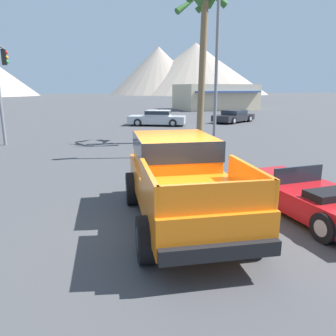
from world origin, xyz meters
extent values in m
plane|color=#424244|center=(0.00, 0.00, 0.00)|extent=(320.00, 320.00, 0.00)
cube|color=orange|center=(0.06, 0.07, 0.82)|extent=(2.63, 5.12, 0.67)
cube|color=orange|center=(0.20, 1.04, 1.51)|extent=(2.08, 2.39, 0.72)
cube|color=#1E2833|center=(0.20, 1.04, 1.64)|extent=(2.12, 2.44, 0.46)
cube|color=orange|center=(-1.06, -1.15, 1.39)|extent=(0.36, 1.95, 0.48)
cube|color=orange|center=(0.78, -1.42, 1.39)|extent=(0.36, 1.95, 0.48)
cube|color=orange|center=(-0.28, -2.21, 1.39)|extent=(1.85, 0.35, 0.48)
cube|color=black|center=(0.42, 2.54, 0.60)|extent=(1.90, 0.43, 0.24)
cube|color=black|center=(-0.30, -2.40, 0.60)|extent=(1.90, 0.43, 0.24)
cylinder|color=black|center=(-0.71, 1.71, 0.42)|extent=(0.43, 0.88, 0.84)
cylinder|color=#232326|center=(-0.71, 1.71, 0.42)|extent=(0.39, 0.51, 0.46)
cylinder|color=black|center=(1.27, 1.42, 0.42)|extent=(0.43, 0.88, 0.84)
cylinder|color=#232326|center=(1.27, 1.42, 0.42)|extent=(0.39, 0.51, 0.46)
cylinder|color=black|center=(-1.15, -1.28, 0.42)|extent=(0.43, 0.88, 0.84)
cylinder|color=#232326|center=(-1.15, -1.28, 0.42)|extent=(0.39, 0.51, 0.46)
cylinder|color=black|center=(0.83, -1.57, 0.42)|extent=(0.43, 0.88, 0.84)
cylinder|color=#232326|center=(0.83, -1.57, 0.42)|extent=(0.39, 0.51, 0.46)
cube|color=#B21419|center=(3.19, -0.39, 0.42)|extent=(1.75, 4.24, 0.49)
cube|color=#1E2833|center=(3.19, 0.08, 0.87)|extent=(1.45, 0.07, 0.42)
cube|color=black|center=(3.20, -1.13, 0.74)|extent=(1.37, 0.61, 0.16)
cylinder|color=black|center=(2.36, 0.92, 0.31)|extent=(0.23, 0.62, 0.61)
cylinder|color=#9E9EA3|center=(2.36, 0.92, 0.31)|extent=(0.24, 0.34, 0.34)
cylinder|color=black|center=(4.00, 0.93, 0.31)|extent=(0.23, 0.62, 0.61)
cylinder|color=#9E9EA3|center=(4.00, 0.93, 0.31)|extent=(0.24, 0.34, 0.34)
cylinder|color=black|center=(2.39, -1.70, 0.31)|extent=(0.23, 0.62, 0.61)
cylinder|color=#9E9EA3|center=(2.39, -1.70, 0.31)|extent=(0.24, 0.34, 0.34)
cube|color=#232328|center=(12.44, 19.26, 0.42)|extent=(4.63, 3.57, 0.51)
cube|color=#232328|center=(12.54, 19.31, 0.87)|extent=(2.32, 2.22, 0.38)
cube|color=#1E2833|center=(12.54, 19.31, 0.92)|extent=(2.37, 2.27, 0.23)
cylinder|color=black|center=(11.66, 17.89, 0.30)|extent=(0.64, 0.48, 0.60)
cylinder|color=#9E9EA3|center=(11.66, 17.89, 0.30)|extent=(0.40, 0.36, 0.33)
cylinder|color=black|center=(10.87, 19.39, 0.30)|extent=(0.64, 0.48, 0.60)
cylinder|color=#9E9EA3|center=(10.87, 19.39, 0.30)|extent=(0.40, 0.36, 0.33)
cylinder|color=black|center=(14.02, 19.14, 0.30)|extent=(0.64, 0.48, 0.60)
cylinder|color=#9E9EA3|center=(14.02, 19.14, 0.30)|extent=(0.40, 0.36, 0.33)
cylinder|color=black|center=(13.23, 20.64, 0.30)|extent=(0.64, 0.48, 0.60)
cylinder|color=#9E9EA3|center=(13.23, 20.64, 0.30)|extent=(0.40, 0.36, 0.33)
cube|color=#B7BABF|center=(5.32, 19.10, 0.47)|extent=(4.83, 3.61, 0.60)
cube|color=#B7BABF|center=(5.42, 19.05, 1.00)|extent=(2.40, 2.24, 0.45)
cube|color=#1E2833|center=(5.42, 19.05, 1.05)|extent=(2.44, 2.29, 0.27)
cylinder|color=black|center=(3.68, 18.97, 0.30)|extent=(0.64, 0.47, 0.61)
cylinder|color=#9E9EA3|center=(3.68, 18.97, 0.30)|extent=(0.40, 0.36, 0.33)
cylinder|color=black|center=(4.45, 20.49, 0.30)|extent=(0.64, 0.47, 0.61)
cylinder|color=#9E9EA3|center=(4.45, 20.49, 0.30)|extent=(0.40, 0.36, 0.33)
cylinder|color=black|center=(6.19, 17.71, 0.30)|extent=(0.64, 0.47, 0.61)
cylinder|color=#9E9EA3|center=(6.19, 17.71, 0.30)|extent=(0.40, 0.36, 0.33)
cylinder|color=black|center=(6.95, 19.23, 0.30)|extent=(0.64, 0.47, 0.61)
cylinder|color=#9E9EA3|center=(6.95, 19.23, 0.30)|extent=(0.40, 0.36, 0.33)
cube|color=black|center=(-5.10, 16.41, 4.77)|extent=(0.26, 0.34, 0.90)
sphere|color=red|center=(-4.95, 16.41, 5.04)|extent=(0.20, 0.20, 0.20)
sphere|color=orange|center=(-4.95, 16.41, 4.77)|extent=(0.20, 0.20, 0.20)
sphere|color=green|center=(-4.95, 16.41, 4.50)|extent=(0.20, 0.20, 0.20)
cylinder|color=slate|center=(4.07, 6.50, 4.04)|extent=(0.14, 0.14, 8.08)
cylinder|color=brown|center=(5.15, 10.25, 3.92)|extent=(0.36, 0.74, 7.85)
cone|color=#2D6028|center=(4.95, 11.48, 7.51)|extent=(1.99, 0.73, 1.49)
cube|color=beige|center=(19.10, 36.02, 1.71)|extent=(10.28, 7.11, 3.42)
cube|color=#335193|center=(19.10, 32.11, 2.46)|extent=(9.25, 0.70, 0.20)
cone|color=gray|center=(65.12, 130.37, 8.28)|extent=(49.60, 49.60, 16.57)
cone|color=gray|center=(40.80, 131.51, 9.82)|extent=(41.56, 41.56, 19.63)
cone|color=gray|center=(56.16, 127.84, 10.67)|extent=(57.45, 57.45, 21.35)
camera|label=1|loc=(-2.50, -6.36, 3.00)|focal=35.00mm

